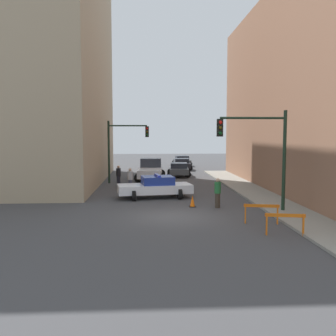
# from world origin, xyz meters

# --- Properties ---
(ground_plane) EXTENTS (120.00, 120.00, 0.00)m
(ground_plane) POSITION_xyz_m (0.00, 0.00, 0.00)
(ground_plane) COLOR #424244
(sidewalk_right) EXTENTS (2.40, 44.00, 0.12)m
(sidewalk_right) POSITION_xyz_m (6.20, 0.00, 0.06)
(sidewalk_right) COLOR gray
(sidewalk_right) RESTS_ON ground_plane
(building_corner_left) EXTENTS (14.00, 20.00, 24.78)m
(building_corner_left) POSITION_xyz_m (-12.00, 14.00, 12.39)
(building_corner_left) COLOR tan
(building_corner_left) RESTS_ON ground_plane
(traffic_light_near) EXTENTS (3.64, 0.35, 5.20)m
(traffic_light_near) POSITION_xyz_m (4.73, 0.72, 3.53)
(traffic_light_near) COLOR black
(traffic_light_near) RESTS_ON sidewalk_right
(traffic_light_far) EXTENTS (3.44, 0.35, 5.20)m
(traffic_light_far) POSITION_xyz_m (-3.30, 13.14, 3.40)
(traffic_light_far) COLOR black
(traffic_light_far) RESTS_ON ground_plane
(police_car) EXTENTS (4.93, 2.81, 1.52)m
(police_car) POSITION_xyz_m (-0.70, 5.54, 0.72)
(police_car) COLOR white
(police_car) RESTS_ON ground_plane
(white_truck) EXTENTS (2.84, 5.50, 1.90)m
(white_truck) POSITION_xyz_m (-0.90, 15.13, 0.91)
(white_truck) COLOR silver
(white_truck) RESTS_ON ground_plane
(parked_car_near) EXTENTS (2.46, 4.41, 1.31)m
(parked_car_near) POSITION_xyz_m (1.89, 17.96, 0.67)
(parked_car_near) COLOR #474C51
(parked_car_near) RESTS_ON ground_plane
(parked_car_mid) EXTENTS (2.37, 4.36, 1.31)m
(parked_car_mid) POSITION_xyz_m (2.81, 24.69, 0.67)
(parked_car_mid) COLOR black
(parked_car_mid) RESTS_ON ground_plane
(parked_car_far) EXTENTS (2.44, 4.40, 1.31)m
(parked_car_far) POSITION_xyz_m (3.33, 30.13, 0.67)
(parked_car_far) COLOR #474C51
(parked_car_far) RESTS_ON ground_plane
(pedestrian_crossing) EXTENTS (0.47, 0.47, 1.66)m
(pedestrian_crossing) POSITION_xyz_m (-2.44, 8.54, 0.86)
(pedestrian_crossing) COLOR #474C66
(pedestrian_crossing) RESTS_ON ground_plane
(pedestrian_corner) EXTENTS (0.37, 0.37, 1.66)m
(pedestrian_corner) POSITION_xyz_m (-3.45, 10.93, 0.86)
(pedestrian_corner) COLOR black
(pedestrian_corner) RESTS_ON ground_plane
(pedestrian_sidewalk) EXTENTS (0.44, 0.44, 1.66)m
(pedestrian_sidewalk) POSITION_xyz_m (2.69, 2.11, 0.86)
(pedestrian_sidewalk) COLOR #382D23
(pedestrian_sidewalk) RESTS_ON ground_plane
(barrier_front) EXTENTS (1.58, 0.42, 0.90)m
(barrier_front) POSITION_xyz_m (4.32, -3.76, 0.62)
(barrier_front) COLOR orange
(barrier_front) RESTS_ON ground_plane
(barrier_mid) EXTENTS (1.58, 0.43, 0.90)m
(barrier_mid) POSITION_xyz_m (3.99, -1.71, 0.62)
(barrier_mid) COLOR orange
(barrier_mid) RESTS_ON ground_plane
(traffic_cone) EXTENTS (0.36, 0.36, 0.66)m
(traffic_cone) POSITION_xyz_m (1.32, 2.42, 0.32)
(traffic_cone) COLOR black
(traffic_cone) RESTS_ON ground_plane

